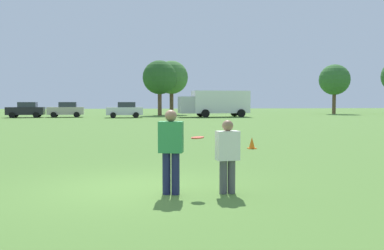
# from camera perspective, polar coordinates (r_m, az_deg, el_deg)

# --- Properties ---
(ground_plane) EXTENTS (195.24, 195.24, 0.00)m
(ground_plane) POSITION_cam_1_polar(r_m,az_deg,el_deg) (9.30, -8.74, -8.65)
(ground_plane) COLOR #517A33
(player_thrower) EXTENTS (0.54, 0.39, 1.75)m
(player_thrower) POSITION_cam_1_polar(r_m,az_deg,el_deg) (8.45, -2.95, -3.06)
(player_thrower) COLOR #1E234C
(player_thrower) RESTS_ON ground
(player_defender) EXTENTS (0.49, 0.32, 1.54)m
(player_defender) POSITION_cam_1_polar(r_m,az_deg,el_deg) (8.56, 4.96, -3.85)
(player_defender) COLOR #4C4C51
(player_defender) RESTS_ON ground
(frisbee) EXTENTS (0.27, 0.27, 0.05)m
(frisbee) POSITION_cam_1_polar(r_m,az_deg,el_deg) (8.54, 0.77, -1.77)
(frisbee) COLOR #E54C33
(traffic_cone) EXTENTS (0.32, 0.32, 0.48)m
(traffic_cone) POSITION_cam_1_polar(r_m,az_deg,el_deg) (16.81, 8.32, -2.49)
(traffic_cone) COLOR #D8590C
(traffic_cone) RESTS_ON ground
(parked_car_mid_left) EXTENTS (4.32, 2.45, 1.82)m
(parked_car_mid_left) POSITION_cam_1_polar(r_m,az_deg,el_deg) (52.14, -22.06, 1.98)
(parked_car_mid_left) COLOR black
(parked_car_mid_left) RESTS_ON ground
(parked_car_center) EXTENTS (4.32, 2.45, 1.82)m
(parked_car_center) POSITION_cam_1_polar(r_m,az_deg,el_deg) (51.52, -17.07, 2.07)
(parked_car_center) COLOR #B7AD99
(parked_car_center) RESTS_ON ground
(parked_car_mid_right) EXTENTS (4.32, 2.45, 1.82)m
(parked_car_mid_right) POSITION_cam_1_polar(r_m,az_deg,el_deg) (48.64, -9.32, 2.11)
(parked_car_mid_right) COLOR silver
(parked_car_mid_right) RESTS_ON ground
(box_truck) EXTENTS (8.65, 3.40, 3.18)m
(box_truck) POSITION_cam_1_polar(r_m,az_deg,el_deg) (50.00, 3.29, 3.12)
(box_truck) COLOR white
(box_truck) RESTS_ON ground
(tree_center_elm) EXTENTS (4.56, 4.56, 7.41)m
(tree_center_elm) POSITION_cam_1_polar(r_m,az_deg,el_deg) (55.59, -4.52, 6.59)
(tree_center_elm) COLOR brown
(tree_center_elm) RESTS_ON ground
(tree_east_birch) EXTENTS (4.74, 4.74, 7.70)m
(tree_east_birch) POSITION_cam_1_polar(r_m,az_deg,el_deg) (59.00, -2.87, 6.60)
(tree_east_birch) COLOR brown
(tree_east_birch) RESTS_ON ground
(tree_east_oak) EXTENTS (4.59, 4.59, 7.46)m
(tree_east_oak) POSITION_cam_1_polar(r_m,az_deg,el_deg) (65.63, 19.18, 5.94)
(tree_east_oak) COLOR brown
(tree_east_oak) RESTS_ON ground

